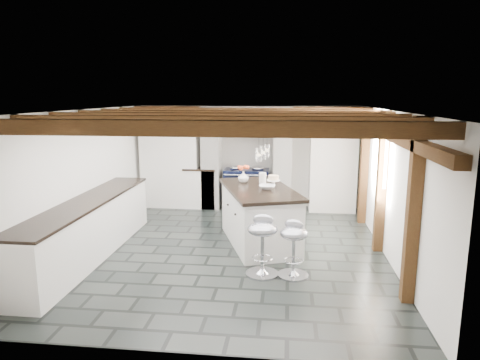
# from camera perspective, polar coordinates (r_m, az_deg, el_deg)

# --- Properties ---
(ground) EXTENTS (6.00, 6.00, 0.00)m
(ground) POSITION_cam_1_polar(r_m,az_deg,el_deg) (7.27, -1.15, -9.13)
(ground) COLOR black
(ground) RESTS_ON ground
(room_shell) EXTENTS (6.00, 6.03, 6.00)m
(room_shell) POSITION_cam_1_polar(r_m,az_deg,el_deg) (8.44, -4.02, 1.21)
(room_shell) COLOR white
(room_shell) RESTS_ON ground
(range_cooker) EXTENTS (1.00, 0.63, 0.99)m
(range_cooker) POSITION_cam_1_polar(r_m,az_deg,el_deg) (9.70, 0.90, -1.06)
(range_cooker) COLOR black
(range_cooker) RESTS_ON ground
(kitchen_island) EXTENTS (1.62, 2.22, 1.31)m
(kitchen_island) POSITION_cam_1_polar(r_m,az_deg,el_deg) (7.39, 2.55, -4.69)
(kitchen_island) COLOR white
(kitchen_island) RESTS_ON ground
(bar_stool_near) EXTENTS (0.51, 0.51, 0.81)m
(bar_stool_near) POSITION_cam_1_polar(r_m,az_deg,el_deg) (6.11, 7.21, -8.22)
(bar_stool_near) COLOR silver
(bar_stool_near) RESTS_ON ground
(bar_stool_far) EXTENTS (0.47, 0.47, 0.87)m
(bar_stool_far) POSITION_cam_1_polar(r_m,az_deg,el_deg) (6.10, 3.03, -7.79)
(bar_stool_far) COLOR silver
(bar_stool_far) RESTS_ON ground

